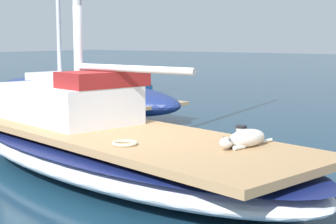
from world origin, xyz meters
The scene contains 7 objects.
ground_plane centered at (0.00, 0.00, 0.00)m, with size 120.00×120.00×0.00m, color #143347.
sailboat_main centered at (0.00, 0.00, 0.34)m, with size 3.82×7.58×0.66m.
cabin_house centered at (0.22, 1.10, 1.01)m, with size 1.79×2.45×0.84m.
dog_white centered at (0.05, -2.15, 0.77)m, with size 0.94×0.39×0.22m.
deck_winch centered at (0.36, -1.92, 0.76)m, with size 0.16×0.16×0.21m.
coiled_rope centered at (-0.74, -0.87, 0.68)m, with size 0.32×0.32×0.04m, color beige.
moored_boat_starboard_side centered at (4.43, 5.43, 0.51)m, with size 3.11×7.94×6.08m.
Camera 1 is at (-5.70, -5.25, 2.00)m, focal length 56.83 mm.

